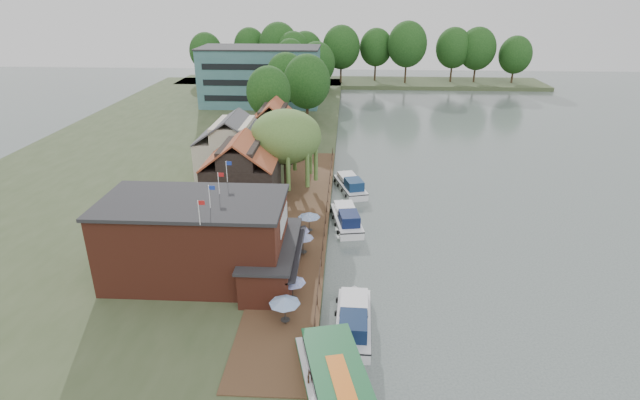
{
  "coord_description": "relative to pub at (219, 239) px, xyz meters",
  "views": [
    {
      "loc": [
        -3.22,
        -38.49,
        24.42
      ],
      "look_at": [
        -6.0,
        12.0,
        3.0
      ],
      "focal_mm": 28.0,
      "sensor_mm": 36.0,
      "label": 1
    }
  ],
  "objects": [
    {
      "name": "cruiser_1",
      "position": [
        10.98,
        13.05,
        -3.55
      ],
      "size": [
        4.45,
        9.53,
        2.19
      ],
      "primitive_type": null,
      "rotation": [
        0.0,
        0.0,
        0.17
      ],
      "color": "white",
      "rests_on": "ground"
    },
    {
      "name": "bank_tree_1",
      "position": [
        3.48,
        52.61,
        2.86
      ],
      "size": [
        8.43,
        8.43,
        13.01
      ],
      "primitive_type": null,
      "color": "#143811",
      "rests_on": "land_bank"
    },
    {
      "name": "umbrella_4",
      "position": [
        6.27,
        5.35,
        -2.36
      ],
      "size": [
        2.32,
        2.32,
        2.38
      ],
      "primitive_type": null,
      "color": "navy",
      "rests_on": "quay_deck"
    },
    {
      "name": "willow",
      "position": [
        3.5,
        20.0,
        1.56
      ],
      "size": [
        8.6,
        8.6,
        10.43
      ],
      "primitive_type": null,
      "color": "#476B2D",
      "rests_on": "land_bank"
    },
    {
      "name": "swan",
      "position": [
        9.5,
        -12.17,
        -4.43
      ],
      "size": [
        0.44,
        0.44,
        0.44
      ],
      "primitive_type": "sphere",
      "color": "white",
      "rests_on": "ground"
    },
    {
      "name": "cottage_b",
      "position": [
        -4.0,
        25.0,
        0.6
      ],
      "size": [
        9.6,
        8.6,
        8.5
      ],
      "primitive_type": null,
      "color": "beige",
      "rests_on": "land_bank"
    },
    {
      "name": "umbrella_3",
      "position": [
        6.9,
        3.96,
        -2.36
      ],
      "size": [
        2.04,
        2.04,
        2.38
      ],
      "primitive_type": null,
      "color": "navy",
      "rests_on": "quay_deck"
    },
    {
      "name": "land_bank",
      "position": [
        -16.0,
        36.0,
        -4.15
      ],
      "size": [
        50.0,
        140.0,
        1.0
      ],
      "primitive_type": "cube",
      "color": "#384728",
      "rests_on": "ground"
    },
    {
      "name": "umbrella_2",
      "position": [
        5.96,
        0.3,
        -2.36
      ],
      "size": [
        1.98,
        1.98,
        2.38
      ],
      "primitive_type": null,
      "color": "navy",
      "rests_on": "quay_deck"
    },
    {
      "name": "ground",
      "position": [
        14.0,
        1.0,
        -4.65
      ],
      "size": [
        260.0,
        260.0,
        0.0
      ],
      "primitive_type": "plane",
      "color": "#495453",
      "rests_on": "ground"
    },
    {
      "name": "cottage_a",
      "position": [
        -1.0,
        15.0,
        0.6
      ],
      "size": [
        8.6,
        7.6,
        8.5
      ],
      "primitive_type": null,
      "color": "black",
      "rests_on": "land_bank"
    },
    {
      "name": "umbrella_1",
      "position": [
        6.73,
        -3.76,
        -2.36
      ],
      "size": [
        2.14,
        2.14,
        2.38
      ],
      "primitive_type": null,
      "color": "navy",
      "rests_on": "quay_deck"
    },
    {
      "name": "hotel_block",
      "position": [
        -8.0,
        71.0,
        2.5
      ],
      "size": [
        25.4,
        12.4,
        12.3
      ],
      "primitive_type": null,
      "color": "#38666B",
      "rests_on": "land_bank"
    },
    {
      "name": "umbrella_5",
      "position": [
        7.12,
        8.65,
        -2.36
      ],
      "size": [
        2.3,
        2.3,
        2.38
      ],
      "primitive_type": null,
      "color": "#1A4B94",
      "rests_on": "quay_deck"
    },
    {
      "name": "pub",
      "position": [
        0.0,
        0.0,
        0.0
      ],
      "size": [
        20.0,
        11.0,
        7.3
      ],
      "primitive_type": null,
      "color": "maroon",
      "rests_on": "land_bank"
    },
    {
      "name": "bank_tree_5",
      "position": [
        -3.54,
        96.33,
        3.15
      ],
      "size": [
        8.35,
        8.35,
        13.6
      ],
      "primitive_type": null,
      "color": "#143811",
      "rests_on": "land_bank"
    },
    {
      "name": "bank_tree_3",
      "position": [
        -2.56,
        80.66,
        2.94
      ],
      "size": [
        6.8,
        6.8,
        13.18
      ],
      "primitive_type": null,
      "color": "#143811",
      "rests_on": "land_bank"
    },
    {
      "name": "bank_tree_4",
      "position": [
        3.22,
        85.02,
        2.42
      ],
      "size": [
        8.84,
        8.84,
        12.14
      ],
      "primitive_type": null,
      "color": "#143811",
      "rests_on": "land_bank"
    },
    {
      "name": "bank_tree_2",
      "position": [
        -1.25,
        60.76,
        2.53
      ],
      "size": [
        7.82,
        7.82,
        12.36
      ],
      "primitive_type": null,
      "color": "#143811",
      "rests_on": "land_bank"
    },
    {
      "name": "quay_rail",
      "position": [
        8.7,
        11.5,
        -3.15
      ],
      "size": [
        0.2,
        49.0,
        1.0
      ],
      "primitive_type": null,
      "color": "black",
      "rests_on": "land_bank"
    },
    {
      "name": "cruiser_2",
      "position": [
        11.39,
        23.38,
        -3.57
      ],
      "size": [
        5.32,
        9.49,
        2.16
      ],
      "primitive_type": null,
      "rotation": [
        0.0,
        0.0,
        0.28
      ],
      "color": "white",
      "rests_on": "ground"
    },
    {
      "name": "umbrella_0",
      "position": [
        6.45,
        -6.63,
        -2.36
      ],
      "size": [
        2.39,
        2.39,
        2.38
      ],
      "primitive_type": null,
      "color": "#1B4F97",
      "rests_on": "quay_deck"
    },
    {
      "name": "cruiser_0",
      "position": [
        11.62,
        -5.56,
        -3.52
      ],
      "size": [
        3.31,
        9.47,
        2.25
      ],
      "primitive_type": null,
      "rotation": [
        0.0,
        0.0,
        -0.03
      ],
      "color": "white",
      "rests_on": "ground"
    },
    {
      "name": "cottage_c",
      "position": [
        0.0,
        34.0,
        0.6
      ],
      "size": [
        7.6,
        7.6,
        8.5
      ],
      "primitive_type": null,
      "color": "black",
      "rests_on": "land_bank"
    },
    {
      "name": "bank_tree_0",
      "position": [
        -1.91,
        42.49,
        2.51
      ],
      "size": [
        7.16,
        7.16,
        12.33
      ],
      "primitive_type": null,
      "color": "#143811",
      "rests_on": "land_bank"
    },
    {
      "name": "quay_deck",
      "position": [
        6.0,
        11.0,
        -3.6
      ],
      "size": [
        6.0,
        50.0,
        0.1
      ],
      "primitive_type": "cube",
      "color": "#47301E",
      "rests_on": "land_bank"
    }
  ]
}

